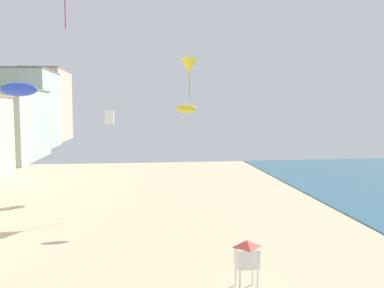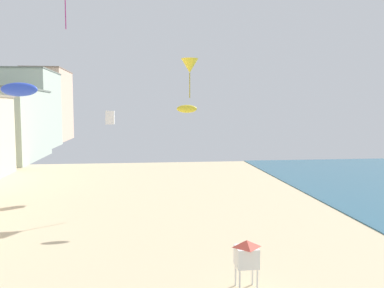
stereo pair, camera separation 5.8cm
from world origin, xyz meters
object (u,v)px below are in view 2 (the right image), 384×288
at_px(kite_yellow_delta, 190,66).
at_px(kite_white_box, 110,118).
at_px(lifeguard_stand, 247,254).
at_px(kite_yellow_parafoil, 187,109).
at_px(kite_blue_parafoil, 19,89).

bearing_deg(kite_yellow_delta, kite_white_box, 153.45).
xyz_separation_m(lifeguard_stand, kite_yellow_parafoil, (-1.43, 15.04, 7.29)).
height_order(kite_white_box, kite_blue_parafoil, kite_blue_parafoil).
distance_m(kite_white_box, kite_blue_parafoil, 16.53).
bearing_deg(lifeguard_stand, kite_yellow_parafoil, 75.76).
relative_size(kite_white_box, kite_blue_parafoil, 0.61).
xyz_separation_m(kite_white_box, kite_yellow_parafoil, (7.25, -9.69, 0.95)).
height_order(kite_yellow_delta, kite_yellow_parafoil, kite_yellow_delta).
distance_m(kite_white_box, kite_yellow_delta, 10.46).
bearing_deg(kite_yellow_delta, kite_yellow_parafoil, -98.98).
bearing_deg(kite_blue_parafoil, kite_white_box, 73.41).
height_order(lifeguard_stand, kite_yellow_delta, kite_yellow_delta).
relative_size(kite_yellow_delta, kite_blue_parafoil, 1.62).
bearing_deg(lifeguard_stand, kite_blue_parafoil, 126.26).
bearing_deg(kite_yellow_parafoil, kite_yellow_delta, 81.02).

